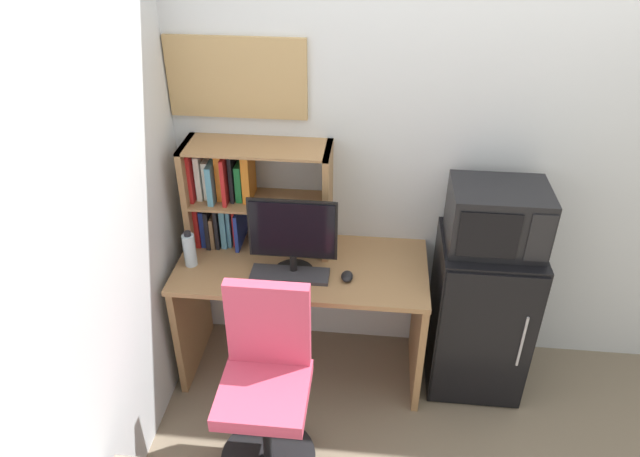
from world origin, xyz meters
TOP-DOWN VIEW (x-y plane):
  - wall_back at (0.40, 0.02)m, footprint 6.40×0.04m
  - wall_left at (-1.62, -1.60)m, footprint 0.04×4.40m
  - desk at (-0.89, -0.31)m, footprint 1.33×0.62m
  - hutch_bookshelf at (-1.25, -0.12)m, footprint 0.77×0.28m
  - monitor at (-0.92, -0.39)m, footprint 0.45×0.21m
  - keyboard at (-0.93, -0.42)m, footprint 0.40×0.13m
  - computer_mouse at (-0.64, -0.41)m, footprint 0.06×0.09m
  - water_bottle at (-1.47, -0.37)m, footprint 0.07×0.07m
  - mini_fridge at (0.08, -0.27)m, footprint 0.50×0.50m
  - microwave at (0.08, -0.27)m, footprint 0.47×0.36m
  - desk_chair at (-0.98, -0.92)m, footprint 0.47×0.47m
  - wall_corkboard at (-1.24, -0.01)m, footprint 0.71×0.02m

SIDE VIEW (x-z plane):
  - desk_chair at x=-0.98m, z-range -0.05..0.93m
  - mini_fridge at x=0.08m, z-range 0.00..0.92m
  - desk at x=-0.89m, z-range 0.15..0.90m
  - keyboard at x=-0.93m, z-range 0.75..0.77m
  - computer_mouse at x=-0.64m, z-range 0.75..0.78m
  - water_bottle at x=-1.47m, z-range 0.74..0.94m
  - monitor at x=-0.92m, z-range 0.76..1.19m
  - hutch_bookshelf at x=-1.25m, z-range 0.76..1.35m
  - microwave at x=0.08m, z-range 0.92..1.24m
  - wall_back at x=0.40m, z-range 0.00..2.60m
  - wall_left at x=-1.62m, z-range 0.00..2.60m
  - wall_corkboard at x=-1.24m, z-range 1.44..1.85m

